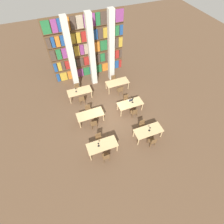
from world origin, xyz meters
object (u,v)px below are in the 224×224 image
Objects in this scene: chair_0 at (106,157)px; chair_8 at (82,100)px; reading_table_1 at (148,131)px; chair_4 at (94,124)px; chair_5 at (88,109)px; reading_table_2 at (90,115)px; chair_10 at (120,90)px; pillar_right at (111,49)px; chair_3 at (142,125)px; desk_lamp_3 at (76,89)px; desk_lamp_1 at (150,128)px; pillar_center at (92,53)px; reading_table_4 at (80,92)px; chair_11 at (114,80)px; reading_table_5 at (117,83)px; chair_9 at (77,88)px; chair_2 at (153,142)px; laptop at (130,100)px; chair_6 at (134,112)px; chair_7 at (126,99)px; desk_lamp_0 at (98,144)px; chair_1 at (99,138)px; reading_table_3 at (130,104)px; desk_lamp_2 at (133,99)px; reading_table_0 at (102,146)px; pillar_left at (71,57)px.

chair_8 is at bearing 91.67° from chair_0.
chair_4 is at bearing 147.48° from reading_table_1.
chair_0 is 2.69m from chair_4.
chair_4 and chair_5 have the same top height.
reading_table_2 is 2.18× the size of chair_10.
pillar_right is 5.29m from chair_5.
reading_table_1 is 0.75m from chair_3.
desk_lamp_3 is at bearing 123.92° from reading_table_1.
chair_10 is (-0.18, 4.62, -0.55)m from desk_lamp_1.
pillar_center is 3.14m from desk_lamp_3.
reading_table_2 is 2.18× the size of chair_5.
reading_table_4 is at bearing 122.04° from reading_table_1.
reading_table_4 is (-0.16, 1.91, 0.20)m from chair_5.
chair_11 is at bearing 91.67° from desk_lamp_1.
chair_5 is (-3.27, 3.52, -0.55)m from desk_lamp_1.
chair_9 is at bearing 166.23° from reading_table_5.
chair_2 is 3.66m from laptop.
chair_9 is at bearing -1.70° from chair_11.
chair_6 and chair_7 have the same top height.
chair_3 reaches higher than reading_table_5.
desk_lamp_0 reaches higher than chair_5.
chair_1 and chair_4 have the same top height.
pillar_center is 6.74× the size of chair_8.
chair_0 is at bearing 91.31° from chair_9.
pillar_right is 4.80m from reading_table_3.
chair_3 is 5.76m from reading_table_4.
chair_4 is (-3.22, 2.06, -0.20)m from reading_table_1.
chair_11 is at bearing -89.05° from chair_3.
desk_lamp_2 is at bearing 93.87° from chair_11.
desk_lamp_2 reaches higher than reading_table_0.
reading_table_4 is 2.18× the size of chair_8.
chair_7 is 3.57m from chair_8.
chair_0 is at bearing 51.77° from chair_7.
desk_lamp_1 is at bearing -31.49° from reading_table_1.
reading_table_5 is at bearing 87.32° from chair_10.
reading_table_5 is (3.24, -1.59, -2.31)m from pillar_left.
chair_2 is (3.22, -0.80, -0.20)m from reading_table_0.
desk_lamp_3 is at bearing 166.72° from chair_10.
desk_lamp_2 is 4.62m from desk_lamp_3.
chair_5 is 1.21m from chair_8.
desk_lamp_0 reaches higher than reading_table_3.
laptop is (3.24, 0.87, 0.33)m from chair_4.
chair_5 is at bearing -1.54° from chair_7.
chair_5 is at bearing 90.00° from chair_4.
desk_lamp_2 reaches higher than desk_lamp_3.
desk_lamp_0 is (-0.23, 0.01, 0.35)m from reading_table_0.
reading_table_2 is 3.36m from chair_9.
reading_table_5 is at bearing -1.80° from desk_lamp_3.
pillar_left reaches higher than reading_table_2.
pillar_center is at bearing 51.87° from chair_8.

